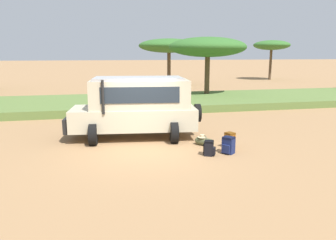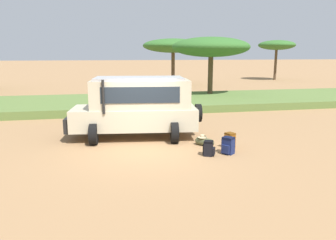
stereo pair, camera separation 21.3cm
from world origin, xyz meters
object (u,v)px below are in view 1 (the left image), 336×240
object	(u,v)px
backpack_cluster_center	(228,145)
acacia_tree_right_mid	(208,47)
safari_vehicle	(136,106)
backpack_beside_front_wheel	(209,148)
backpack_near_rear_wheel	(229,140)
duffel_bag_low_black_case	(204,141)
acacia_tree_far_right	(272,45)
acacia_tree_centre_back	(169,46)

from	to	relation	value
backpack_cluster_center	acacia_tree_right_mid	distance (m)	14.00
safari_vehicle	backpack_beside_front_wheel	size ratio (longest dim) A/B	10.77
backpack_near_rear_wheel	duffel_bag_low_black_case	xyz separation A→B (m)	(-0.79, 0.47, -0.12)
backpack_beside_front_wheel	acacia_tree_far_right	bearing A→B (deg)	57.14
backpack_cluster_center	acacia_tree_far_right	size ratio (longest dim) A/B	0.12
backpack_cluster_center	acacia_tree_centre_back	distance (m)	25.26
safari_vehicle	duffel_bag_low_black_case	world-z (taller)	safari_vehicle
backpack_beside_front_wheel	acacia_tree_far_right	xyz separation A→B (m)	(18.74, 29.00, 4.12)
duffel_bag_low_black_case	acacia_tree_far_right	world-z (taller)	acacia_tree_far_right
backpack_near_rear_wheel	acacia_tree_right_mid	size ratio (longest dim) A/B	0.10
acacia_tree_right_mid	acacia_tree_far_right	size ratio (longest dim) A/B	1.14
backpack_beside_front_wheel	acacia_tree_right_mid	bearing A→B (deg)	71.04
acacia_tree_centre_back	acacia_tree_right_mid	size ratio (longest dim) A/B	1.13
duffel_bag_low_black_case	safari_vehicle	bearing A→B (deg)	142.74
backpack_near_rear_wheel	duffel_bag_low_black_case	size ratio (longest dim) A/B	0.83
acacia_tree_far_right	backpack_cluster_center	bearing A→B (deg)	-121.93
safari_vehicle	backpack_cluster_center	world-z (taller)	safari_vehicle
duffel_bag_low_black_case	acacia_tree_far_right	distance (m)	33.67
backpack_cluster_center	duffel_bag_low_black_case	xyz separation A→B (m)	(-0.48, 1.11, -0.13)
duffel_bag_low_black_case	backpack_beside_front_wheel	bearing A→B (deg)	-101.21
backpack_near_rear_wheel	acacia_tree_far_right	xyz separation A→B (m)	(17.71, 28.29, 4.09)
backpack_near_rear_wheel	acacia_tree_far_right	size ratio (longest dim) A/B	0.11
acacia_tree_right_mid	duffel_bag_low_black_case	bearing A→B (deg)	-109.69
backpack_beside_front_wheel	acacia_tree_far_right	size ratio (longest dim) A/B	0.10
backpack_cluster_center	acacia_tree_far_right	distance (m)	34.33
backpack_beside_front_wheel	duffel_bag_low_black_case	xyz separation A→B (m)	(0.23, 1.18, -0.09)
safari_vehicle	acacia_tree_centre_back	bearing A→B (deg)	73.85
backpack_beside_front_wheel	acacia_tree_centre_back	bearing A→B (deg)	80.20
backpack_cluster_center	duffel_bag_low_black_case	world-z (taller)	backpack_cluster_center
backpack_beside_front_wheel	backpack_near_rear_wheel	bearing A→B (deg)	34.68
safari_vehicle	acacia_tree_centre_back	world-z (taller)	acacia_tree_centre_back
backpack_near_rear_wheel	acacia_tree_right_mid	world-z (taller)	acacia_tree_right_mid
backpack_beside_front_wheel	duffel_bag_low_black_case	world-z (taller)	backpack_beside_front_wheel
backpack_near_rear_wheel	acacia_tree_centre_back	bearing A→B (deg)	82.31
backpack_cluster_center	acacia_tree_far_right	world-z (taller)	acacia_tree_far_right
backpack_near_rear_wheel	duffel_bag_low_black_case	bearing A→B (deg)	149.27
acacia_tree_centre_back	acacia_tree_far_right	world-z (taller)	acacia_tree_far_right
safari_vehicle	backpack_cluster_center	bearing A→B (deg)	-45.93
acacia_tree_right_mid	acacia_tree_far_right	xyz separation A→B (m)	(14.24, 15.91, 0.58)
acacia_tree_far_right	backpack_beside_front_wheel	bearing A→B (deg)	-122.86
backpack_cluster_center	acacia_tree_centre_back	world-z (taller)	acacia_tree_centre_back
duffel_bag_low_black_case	acacia_tree_right_mid	world-z (taller)	acacia_tree_right_mid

